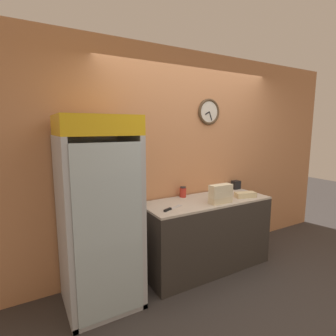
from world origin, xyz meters
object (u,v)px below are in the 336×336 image
Objects in this scene: sandwich_stack_top at (221,188)px; napkin_dispenser at (236,185)px; beverage_cooler at (98,204)px; chefs_knife at (171,209)px; sandwich_stack_middle at (221,194)px; sandwich_stack_bottom at (220,200)px; sandwich_flat_left at (245,195)px; condiment_jar at (183,192)px.

sandwich_stack_top reaches higher than napkin_dispenser.
chefs_knife is at bearing -10.08° from beverage_cooler.
sandwich_stack_middle reaches higher than napkin_dispenser.
chefs_knife is at bearing 172.59° from sandwich_stack_top.
chefs_knife is (-0.63, 0.08, -0.03)m from sandwich_stack_bottom.
sandwich_stack_top is (-0.00, 0.00, 0.07)m from sandwich_stack_middle.
beverage_cooler is 1.40m from sandwich_stack_top.
sandwich_stack_middle is 0.07m from sandwich_stack_top.
sandwich_flat_left is 1.08m from chefs_knife.
condiment_jar is at bearing 11.30° from beverage_cooler.
sandwich_stack_bottom reaches higher than sandwich_flat_left.
sandwich_flat_left is at bearing 4.89° from sandwich_stack_bottom.
sandwich_flat_left reaches higher than chefs_knife.
sandwich_stack_middle is (1.38, -0.22, -0.03)m from beverage_cooler.
beverage_cooler is at bearing 171.14° from sandwich_stack_bottom.
sandwich_stack_top is (0.00, 0.00, 0.15)m from sandwich_stack_bottom.
sandwich_stack_bottom is at bearing 180.00° from sandwich_stack_middle.
napkin_dispenser is (0.67, 0.44, -0.12)m from sandwich_stack_top.
condiment_jar is at bearing 118.01° from sandwich_stack_middle.
beverage_cooler is 6.62× the size of sandwich_flat_left.
sandwich_stack_top reaches higher than sandwich_stack_bottom.
chefs_knife is 2.21× the size of condiment_jar.
sandwich_stack_top is at bearing -175.11° from sandwich_flat_left.
beverage_cooler reaches higher than condiment_jar.
napkin_dispenser is at bearing 6.26° from beverage_cooler.
beverage_cooler is 1.40m from sandwich_stack_middle.
sandwich_stack_middle is 0.64m from chefs_knife.
condiment_jar is 1.12× the size of napkin_dispenser.
beverage_cooler reaches higher than sandwich_stack_bottom.
napkin_dispenser is (0.23, 0.40, 0.03)m from sandwich_flat_left.
condiment_jar is (-0.24, 0.44, -0.12)m from sandwich_stack_top.
sandwich_stack_middle is 2.33× the size of napkin_dispenser.
beverage_cooler is at bearing 171.14° from sandwich_stack_middle.
sandwich_stack_top is 2.08× the size of condiment_jar.
sandwich_flat_left is at bearing -2.33° from chefs_knife.
chefs_knife is at bearing 172.59° from sandwich_stack_bottom.
beverage_cooler is 13.89× the size of condiment_jar.
sandwich_flat_left is at bearing -5.54° from beverage_cooler.
napkin_dispenser is at bearing 33.19° from sandwich_stack_middle.
chefs_knife is (-1.07, 0.04, -0.02)m from sandwich_flat_left.
sandwich_stack_top is 0.52m from condiment_jar.
napkin_dispenser is (1.30, 0.36, 0.05)m from chefs_knife.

